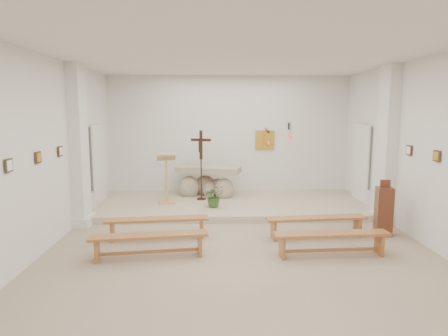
{
  "coord_description": "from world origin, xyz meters",
  "views": [
    {
      "loc": [
        -0.48,
        -6.67,
        2.53
      ],
      "look_at": [
        -0.24,
        1.6,
        1.32
      ],
      "focal_mm": 32.0,
      "sensor_mm": 36.0,
      "label": 1
    }
  ],
  "objects_px": {
    "crucifix_stand": "(201,160)",
    "bench_right_second": "(331,238)",
    "bench_left_second": "(149,240)",
    "donation_pedestal": "(384,211)",
    "bench_right_front": "(316,222)",
    "lectern": "(167,178)",
    "altar": "(208,183)",
    "bench_left_front": "(157,223)"
  },
  "relations": [
    {
      "from": "crucifix_stand",
      "to": "bench_right_second",
      "type": "bearing_deg",
      "value": -39.62
    },
    {
      "from": "bench_right_second",
      "to": "bench_left_second",
      "type": "bearing_deg",
      "value": 176.94
    },
    {
      "from": "donation_pedestal",
      "to": "bench_right_front",
      "type": "relative_size",
      "value": 0.56
    },
    {
      "from": "lectern",
      "to": "donation_pedestal",
      "type": "xyz_separation_m",
      "value": [
        4.63,
        -2.3,
        -0.29
      ]
    },
    {
      "from": "altar",
      "to": "bench_left_second",
      "type": "bearing_deg",
      "value": -87.85
    },
    {
      "from": "bench_left_front",
      "to": "bench_right_front",
      "type": "relative_size",
      "value": 1.0
    },
    {
      "from": "crucifix_stand",
      "to": "bench_right_front",
      "type": "xyz_separation_m",
      "value": [
        2.36,
        -2.81,
        -0.9
      ]
    },
    {
      "from": "donation_pedestal",
      "to": "bench_right_second",
      "type": "relative_size",
      "value": 0.57
    },
    {
      "from": "crucifix_stand",
      "to": "bench_right_second",
      "type": "relative_size",
      "value": 0.91
    },
    {
      "from": "lectern",
      "to": "donation_pedestal",
      "type": "relative_size",
      "value": 1.14
    },
    {
      "from": "altar",
      "to": "bench_right_front",
      "type": "height_order",
      "value": "altar"
    },
    {
      "from": "crucifix_stand",
      "to": "bench_right_front",
      "type": "height_order",
      "value": "crucifix_stand"
    },
    {
      "from": "altar",
      "to": "bench_left_front",
      "type": "relative_size",
      "value": 0.92
    },
    {
      "from": "bench_left_front",
      "to": "bench_right_second",
      "type": "bearing_deg",
      "value": -24.03
    },
    {
      "from": "donation_pedestal",
      "to": "altar",
      "type": "bearing_deg",
      "value": 145.78
    },
    {
      "from": "bench_right_front",
      "to": "bench_left_second",
      "type": "xyz_separation_m",
      "value": [
        -3.14,
        -1.02,
        0.0
      ]
    },
    {
      "from": "altar",
      "to": "donation_pedestal",
      "type": "bearing_deg",
      "value": -26.68
    },
    {
      "from": "bench_left_front",
      "to": "bench_right_second",
      "type": "relative_size",
      "value": 1.0
    },
    {
      "from": "lectern",
      "to": "bench_left_second",
      "type": "bearing_deg",
      "value": -100.27
    },
    {
      "from": "altar",
      "to": "crucifix_stand",
      "type": "xyz_separation_m",
      "value": [
        -0.17,
        -0.48,
        0.72
      ]
    },
    {
      "from": "altar",
      "to": "bench_left_second",
      "type": "relative_size",
      "value": 0.91
    },
    {
      "from": "altar",
      "to": "bench_right_second",
      "type": "xyz_separation_m",
      "value": [
        2.19,
        -4.31,
        -0.18
      ]
    },
    {
      "from": "bench_left_second",
      "to": "bench_right_second",
      "type": "xyz_separation_m",
      "value": [
        3.14,
        -0.0,
        0.0
      ]
    },
    {
      "from": "bench_right_front",
      "to": "bench_right_second",
      "type": "xyz_separation_m",
      "value": [
        0.0,
        -1.02,
        0.0
      ]
    },
    {
      "from": "lectern",
      "to": "bench_right_front",
      "type": "distance_m",
      "value": 4.07
    },
    {
      "from": "bench_left_second",
      "to": "altar",
      "type": "bearing_deg",
      "value": 69.81
    },
    {
      "from": "bench_left_second",
      "to": "donation_pedestal",
      "type": "bearing_deg",
      "value": 6.5
    },
    {
      "from": "bench_right_second",
      "to": "donation_pedestal",
      "type": "bearing_deg",
      "value": 36.4
    },
    {
      "from": "lectern",
      "to": "crucifix_stand",
      "type": "xyz_separation_m",
      "value": [
        0.87,
        0.37,
        0.42
      ]
    },
    {
      "from": "donation_pedestal",
      "to": "bench_left_second",
      "type": "distance_m",
      "value": 4.69
    },
    {
      "from": "lectern",
      "to": "bench_left_second",
      "type": "distance_m",
      "value": 3.49
    },
    {
      "from": "crucifix_stand",
      "to": "bench_left_second",
      "type": "distance_m",
      "value": 4.01
    },
    {
      "from": "donation_pedestal",
      "to": "bench_left_second",
      "type": "relative_size",
      "value": 0.56
    },
    {
      "from": "altar",
      "to": "donation_pedestal",
      "type": "height_order",
      "value": "donation_pedestal"
    },
    {
      "from": "bench_right_second",
      "to": "crucifix_stand",
      "type": "bearing_deg",
      "value": 118.58
    },
    {
      "from": "bench_left_second",
      "to": "bench_right_front",
      "type": "bearing_deg",
      "value": 10.23
    },
    {
      "from": "donation_pedestal",
      "to": "crucifix_stand",
      "type": "bearing_deg",
      "value": 151.65
    },
    {
      "from": "lectern",
      "to": "crucifix_stand",
      "type": "relative_size",
      "value": 0.71
    },
    {
      "from": "crucifix_stand",
      "to": "bench_left_front",
      "type": "height_order",
      "value": "crucifix_stand"
    },
    {
      "from": "bench_right_front",
      "to": "lectern",
      "type": "bearing_deg",
      "value": 137.72
    },
    {
      "from": "donation_pedestal",
      "to": "bench_left_second",
      "type": "bearing_deg",
      "value": -158.7
    },
    {
      "from": "crucifix_stand",
      "to": "donation_pedestal",
      "type": "height_order",
      "value": "crucifix_stand"
    }
  ]
}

